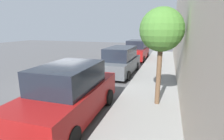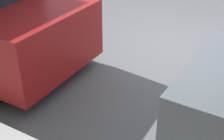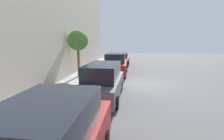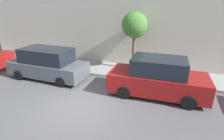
{
  "view_description": "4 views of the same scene",
  "coord_description": "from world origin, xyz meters",
  "px_view_note": "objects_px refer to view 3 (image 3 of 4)",
  "views": [
    {
      "loc": [
        5.48,
        -8.33,
        3.2
      ],
      "look_at": [
        2.68,
        0.35,
        1.0
      ],
      "focal_mm": 28.0,
      "sensor_mm": 36.0,
      "label": 1
    },
    {
      "loc": [
        5.48,
        1.77,
        2.7
      ],
      "look_at": [
        2.9,
        0.28,
        1.0
      ],
      "focal_mm": 50.0,
      "sensor_mm": 36.0,
      "label": 2
    },
    {
      "loc": [
        0.69,
        12.65,
        3.17
      ],
      "look_at": [
        2.2,
        0.15,
        1.0
      ],
      "focal_mm": 28.0,
      "sensor_mm": 36.0,
      "label": 3
    },
    {
      "loc": [
        -6.1,
        -3.72,
        4.45
      ],
      "look_at": [
        2.42,
        -0.78,
        1.0
      ],
      "focal_mm": 28.0,
      "sensor_mm": 36.0,
      "label": 4
    }
  ],
  "objects_px": {
    "parked_sedan_nearest": "(121,59)",
    "parking_meter_near": "(109,56)",
    "parked_suv_second": "(116,65)",
    "parked_minivan_third": "(103,81)",
    "street_tree": "(78,41)"
  },
  "relations": [
    {
      "from": "street_tree",
      "to": "parked_suv_second",
      "type": "bearing_deg",
      "value": -146.76
    },
    {
      "from": "parked_suv_second",
      "to": "parked_minivan_third",
      "type": "bearing_deg",
      "value": 89.57
    },
    {
      "from": "parked_sedan_nearest",
      "to": "parked_suv_second",
      "type": "xyz_separation_m",
      "value": [
        0.13,
        6.26,
        0.21
      ]
    },
    {
      "from": "parked_sedan_nearest",
      "to": "parking_meter_near",
      "type": "distance_m",
      "value": 2.18
    },
    {
      "from": "parked_sedan_nearest",
      "to": "parking_meter_near",
      "type": "bearing_deg",
      "value": -33.06
    },
    {
      "from": "parked_suv_second",
      "to": "parked_minivan_third",
      "type": "height_order",
      "value": "parked_suv_second"
    },
    {
      "from": "parking_meter_near",
      "to": "parked_sedan_nearest",
      "type": "bearing_deg",
      "value": 146.94
    },
    {
      "from": "parked_suv_second",
      "to": "parking_meter_near",
      "type": "bearing_deg",
      "value": -77.26
    },
    {
      "from": "parking_meter_near",
      "to": "parked_suv_second",
      "type": "bearing_deg",
      "value": 102.74
    },
    {
      "from": "parked_minivan_third",
      "to": "street_tree",
      "type": "height_order",
      "value": "street_tree"
    },
    {
      "from": "parked_suv_second",
      "to": "street_tree",
      "type": "relative_size",
      "value": 1.26
    },
    {
      "from": "parked_sedan_nearest",
      "to": "parking_meter_near",
      "type": "height_order",
      "value": "parking_meter_near"
    },
    {
      "from": "parked_suv_second",
      "to": "parking_meter_near",
      "type": "xyz_separation_m",
      "value": [
        1.68,
        -7.44,
        0.12
      ]
    },
    {
      "from": "parked_minivan_third",
      "to": "parking_meter_near",
      "type": "height_order",
      "value": "parked_minivan_third"
    },
    {
      "from": "parked_suv_second",
      "to": "parking_meter_near",
      "type": "relative_size",
      "value": 3.28
    }
  ]
}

